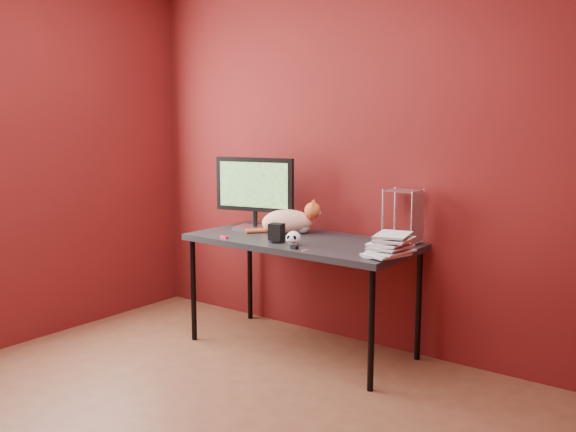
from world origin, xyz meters
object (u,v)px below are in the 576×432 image
Objects in this scene: monitor at (255,190)px; book_stack at (380,126)px; desk at (301,246)px; speaker at (277,234)px; cat at (288,221)px; skull_mug at (293,238)px.

monitor is 1.21m from book_stack.
speaker reaches higher than desk.
cat is (0.27, 0.03, -0.20)m from monitor.
desk is 2.60× the size of monitor.
skull_mug is 0.88m from book_stack.
monitor reaches higher than desk.
skull_mug is at bearing -22.22° from speaker.
cat is 3.64× the size of speaker.
speaker is 0.08× the size of book_stack.
cat is 0.34m from speaker.
skull_mug is at bearing -169.88° from book_stack.
monitor is 0.34m from cat.
skull_mug reaches higher than desk.
desk is 15.15× the size of skull_mug.
speaker is at bearing -107.62° from desk.
book_stack is (0.69, 0.07, 0.68)m from speaker.
skull_mug is 0.83× the size of speaker.
desk is at bearing 60.30° from speaker.
desk is 12.50× the size of speaker.
desk is 0.22m from speaker.
skull_mug is (0.29, -0.34, -0.04)m from cat.
monitor is 0.39× the size of book_stack.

